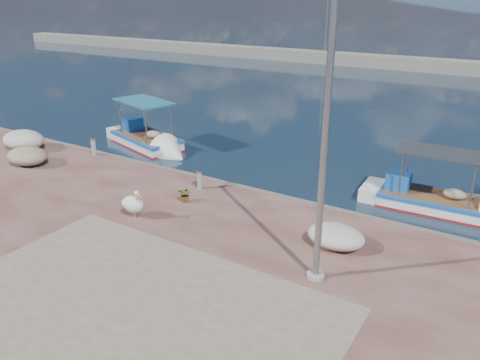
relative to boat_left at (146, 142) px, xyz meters
name	(u,v)px	position (x,y,z in m)	size (l,w,h in m)	color
ground	(167,267)	(8.05, -7.97, -0.21)	(1400.00, 1400.00, 0.00)	#162635
quay_patch	(108,327)	(9.05, -10.97, 0.30)	(9.00, 7.00, 0.01)	gray
breakwater	(443,66)	(8.05, 32.03, 0.40)	(120.00, 2.20, 7.50)	gray
boat_left	(146,142)	(0.00, 0.00, 0.00)	(5.74, 3.27, 2.63)	white
boat_right	(432,203)	(13.42, -0.10, -0.02)	(5.11, 1.90, 2.42)	white
pelican	(133,204)	(5.87, -6.89, 0.76)	(1.04, 0.65, 0.99)	tan
lamp_post	(325,149)	(11.99, -6.93, 3.59)	(0.44, 0.96, 7.00)	gray
bollard_near	(200,179)	(6.20, -3.92, 0.67)	(0.23, 0.23, 0.69)	gray
bollard_far	(93,146)	(0.14, -3.37, 0.73)	(0.26, 0.26, 0.80)	gray
potted_plant	(185,194)	(6.48, -5.11, 0.56)	(0.48, 0.42, 0.53)	#33722D
net_pile_b	(27,156)	(-1.28, -5.58, 0.64)	(1.79, 1.39, 0.70)	tan
net_pile_d	(336,236)	(11.83, -5.24, 0.60)	(1.60, 1.20, 0.60)	beige
net_pile_a	(23,140)	(-3.19, -4.43, 0.72)	(2.07, 1.51, 0.85)	beige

